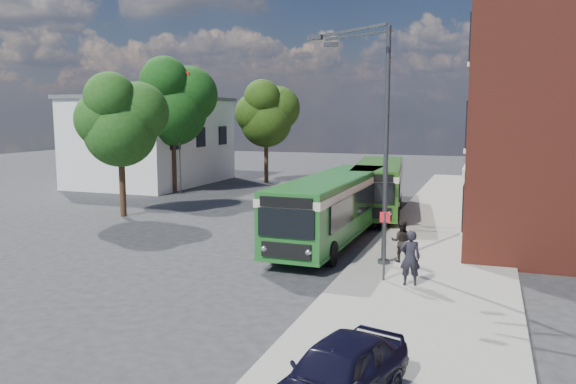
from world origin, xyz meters
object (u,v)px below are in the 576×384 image
at_px(parked_car, 338,374).
at_px(bus_front, 333,202).
at_px(street_lamp, 377,142).
at_px(bus_rear, 378,183).

bearing_deg(parked_car, bus_front, 120.59).
bearing_deg(street_lamp, parked_car, -82.56).
bearing_deg(parked_car, bus_rear, 113.84).
bearing_deg(street_lamp, bus_front, 125.35).
height_order(street_lamp, parked_car, street_lamp).
distance_m(bus_front, parked_car, 15.23).
height_order(street_lamp, bus_front, street_lamp).
relative_size(street_lamp, bus_front, 0.72).
height_order(bus_front, bus_rear, same).
bearing_deg(parked_car, street_lamp, 112.50).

